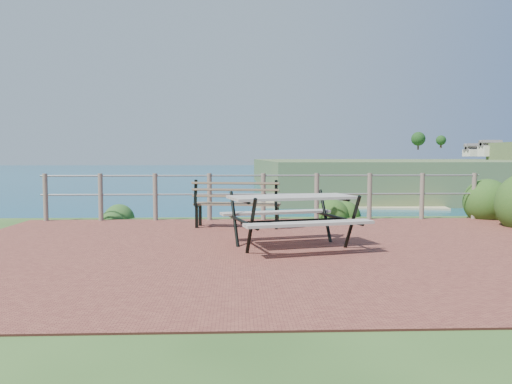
% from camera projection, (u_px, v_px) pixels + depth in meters
% --- Properties ---
extents(ground, '(10.00, 7.00, 0.12)m').
position_uv_depth(ground, '(275.00, 249.00, 7.37)').
color(ground, brown).
rests_on(ground, ground).
extents(ocean, '(1200.00, 1200.00, 0.00)m').
position_uv_depth(ocean, '(238.00, 160.00, 206.73)').
color(ocean, '#125D6F').
rests_on(ocean, ground).
extents(safety_railing, '(9.40, 0.10, 1.00)m').
position_uv_depth(safety_railing, '(263.00, 194.00, 10.67)').
color(safety_railing, '#6B5B4C').
rests_on(safety_railing, ground).
extents(picnic_table, '(1.95, 1.55, 0.77)m').
position_uv_depth(picnic_table, '(291.00, 216.00, 7.43)').
color(picnic_table, gray).
rests_on(picnic_table, ground).
extents(park_bench, '(1.68, 0.65, 0.92)m').
position_uv_depth(park_bench, '(237.00, 197.00, 9.51)').
color(park_bench, brown).
rests_on(park_bench, ground).
extents(shrub_right_edge, '(1.14, 1.14, 1.62)m').
position_uv_depth(shrub_right_edge, '(494.00, 219.00, 10.97)').
color(shrub_right_edge, '#1F4916').
rests_on(shrub_right_edge, ground).
extents(shrub_lip_west, '(0.72, 0.72, 0.44)m').
position_uv_depth(shrub_lip_west, '(113.00, 218.00, 11.20)').
color(shrub_lip_west, '#214C1C').
rests_on(shrub_lip_west, ground).
extents(shrub_lip_east, '(0.85, 0.85, 0.62)m').
position_uv_depth(shrub_lip_east, '(338.00, 216.00, 11.57)').
color(shrub_lip_east, '#1F4916').
rests_on(shrub_lip_east, ground).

